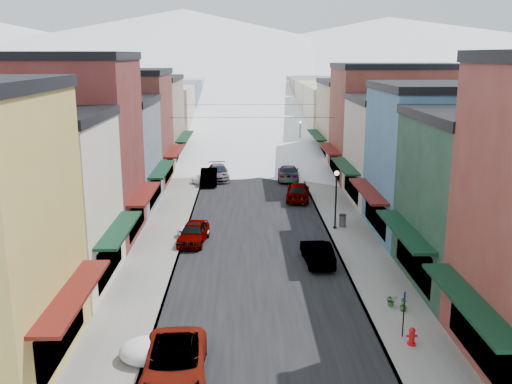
{
  "coord_description": "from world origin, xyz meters",
  "views": [
    {
      "loc": [
        -0.93,
        -16.87,
        12.33
      ],
      "look_at": [
        0.0,
        24.59,
        2.3
      ],
      "focal_mm": 40.0,
      "sensor_mm": 36.0,
      "label": 1
    }
  ],
  "objects_px": {
    "car_white_suv": "(175,363)",
    "streetlamp_near": "(336,192)",
    "trash_can": "(342,220)",
    "fire_hydrant": "(412,337)",
    "car_silver_sedan": "(194,233)",
    "car_green_sedan": "(317,252)",
    "car_dark_hatch": "(209,177)"
  },
  "relations": [
    {
      "from": "car_white_suv",
      "to": "streetlamp_near",
      "type": "height_order",
      "value": "streetlamp_near"
    },
    {
      "from": "car_white_suv",
      "to": "trash_can",
      "type": "relative_size",
      "value": 5.8
    },
    {
      "from": "car_white_suv",
      "to": "trash_can",
      "type": "height_order",
      "value": "car_white_suv"
    },
    {
      "from": "fire_hydrant",
      "to": "car_silver_sedan",
      "type": "bearing_deg",
      "value": 126.38
    },
    {
      "from": "fire_hydrant",
      "to": "car_white_suv",
      "type": "bearing_deg",
      "value": -166.99
    },
    {
      "from": "car_white_suv",
      "to": "car_green_sedan",
      "type": "distance_m",
      "value": 14.46
    },
    {
      "from": "car_green_sedan",
      "to": "streetlamp_near",
      "type": "relative_size",
      "value": 1.01
    },
    {
      "from": "car_dark_hatch",
      "to": "streetlamp_near",
      "type": "relative_size",
      "value": 1.07
    },
    {
      "from": "car_dark_hatch",
      "to": "car_green_sedan",
      "type": "height_order",
      "value": "car_dark_hatch"
    },
    {
      "from": "car_white_suv",
      "to": "trash_can",
      "type": "xyz_separation_m",
      "value": [
        9.87,
        19.65,
        -0.12
      ]
    },
    {
      "from": "car_green_sedan",
      "to": "streetlamp_near",
      "type": "xyz_separation_m",
      "value": [
        2.14,
        6.68,
        2.11
      ]
    },
    {
      "from": "car_silver_sedan",
      "to": "fire_hydrant",
      "type": "bearing_deg",
      "value": -46.9
    },
    {
      "from": "car_green_sedan",
      "to": "fire_hydrant",
      "type": "relative_size",
      "value": 5.28
    },
    {
      "from": "car_dark_hatch",
      "to": "car_silver_sedan",
      "type": "bearing_deg",
      "value": -91.27
    },
    {
      "from": "car_silver_sedan",
      "to": "car_green_sedan",
      "type": "xyz_separation_m",
      "value": [
        7.8,
        -4.05,
        -0.02
      ]
    },
    {
      "from": "car_dark_hatch",
      "to": "trash_can",
      "type": "distance_m",
      "value": 18.17
    },
    {
      "from": "car_silver_sedan",
      "to": "fire_hydrant",
      "type": "distance_m",
      "value": 17.82
    },
    {
      "from": "car_silver_sedan",
      "to": "car_dark_hatch",
      "type": "bearing_deg",
      "value": 96.72
    },
    {
      "from": "car_silver_sedan",
      "to": "car_dark_hatch",
      "type": "xyz_separation_m",
      "value": [
        0.0,
        17.82,
        0.02
      ]
    },
    {
      "from": "fire_hydrant",
      "to": "car_dark_hatch",
      "type": "bearing_deg",
      "value": 108.19
    },
    {
      "from": "streetlamp_near",
      "to": "car_silver_sedan",
      "type": "bearing_deg",
      "value": -165.17
    },
    {
      "from": "car_white_suv",
      "to": "streetlamp_near",
      "type": "distance_m",
      "value": 21.48
    },
    {
      "from": "trash_can",
      "to": "car_dark_hatch",
      "type": "bearing_deg",
      "value": 125.46
    },
    {
      "from": "car_dark_hatch",
      "to": "trash_can",
      "type": "relative_size",
      "value": 5.0
    },
    {
      "from": "car_silver_sedan",
      "to": "car_green_sedan",
      "type": "height_order",
      "value": "car_silver_sedan"
    },
    {
      "from": "car_dark_hatch",
      "to": "streetlamp_near",
      "type": "distance_m",
      "value": 18.26
    },
    {
      "from": "car_white_suv",
      "to": "fire_hydrant",
      "type": "bearing_deg",
      "value": 10.25
    },
    {
      "from": "car_silver_sedan",
      "to": "car_dark_hatch",
      "type": "relative_size",
      "value": 0.94
    },
    {
      "from": "streetlamp_near",
      "to": "fire_hydrant",
      "type": "bearing_deg",
      "value": -87.87
    },
    {
      "from": "car_white_suv",
      "to": "car_green_sedan",
      "type": "height_order",
      "value": "car_white_suv"
    },
    {
      "from": "trash_can",
      "to": "streetlamp_near",
      "type": "bearing_deg",
      "value": -147.16
    },
    {
      "from": "fire_hydrant",
      "to": "streetlamp_near",
      "type": "distance_m",
      "value": 17.14
    }
  ]
}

